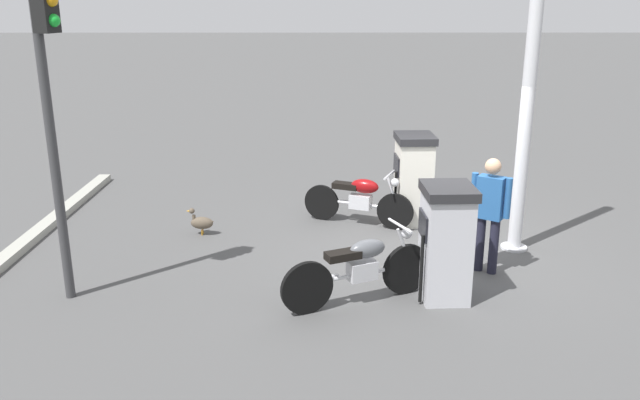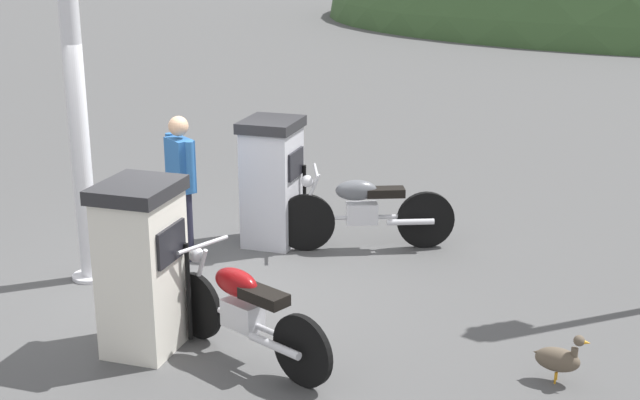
# 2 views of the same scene
# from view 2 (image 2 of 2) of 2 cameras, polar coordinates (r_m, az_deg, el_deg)

# --- Properties ---
(ground_plane) EXTENTS (120.00, 120.00, 0.00)m
(ground_plane) POSITION_cam_2_polar(r_m,az_deg,el_deg) (9.22, -7.49, -5.60)
(ground_plane) COLOR #4C4C4C
(fuel_pump_near) EXTENTS (0.67, 0.77, 1.54)m
(fuel_pump_near) POSITION_cam_2_polar(r_m,az_deg,el_deg) (7.68, -11.66, -4.31)
(fuel_pump_near) COLOR silver
(fuel_pump_near) RESTS_ON ground
(fuel_pump_far) EXTENTS (0.68, 0.75, 1.50)m
(fuel_pump_far) POSITION_cam_2_polar(r_m,az_deg,el_deg) (10.15, -3.17, 1.26)
(fuel_pump_far) COLOR silver
(fuel_pump_far) RESTS_ON ground
(motorcycle_near_pump) EXTENTS (1.81, 0.89, 0.95)m
(motorcycle_near_pump) POSITION_cam_2_polar(r_m,az_deg,el_deg) (7.49, -5.08, -7.18)
(motorcycle_near_pump) COLOR black
(motorcycle_near_pump) RESTS_ON ground
(motorcycle_far_pump) EXTENTS (1.94, 0.95, 0.98)m
(motorcycle_far_pump) POSITION_cam_2_polar(r_m,az_deg,el_deg) (10.02, 2.91, -0.69)
(motorcycle_far_pump) COLOR black
(motorcycle_far_pump) RESTS_ON ground
(attendant_person) EXTENTS (0.52, 0.40, 1.65)m
(attendant_person) POSITION_cam_2_polar(r_m,az_deg,el_deg) (9.71, -9.17, 1.43)
(attendant_person) COLOR #1E1E2D
(attendant_person) RESTS_ON ground
(wandering_duck) EXTENTS (0.45, 0.21, 0.45)m
(wandering_duck) POSITION_cam_2_polar(r_m,az_deg,el_deg) (7.46, 15.50, -10.05)
(wandering_duck) COLOR brown
(wandering_duck) RESTS_ON ground
(canopy_support_pole) EXTENTS (0.40, 0.40, 4.79)m
(canopy_support_pole) POSITION_cam_2_polar(r_m,az_deg,el_deg) (9.06, -16.00, 8.74)
(canopy_support_pole) COLOR silver
(canopy_support_pole) RESTS_ON ground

